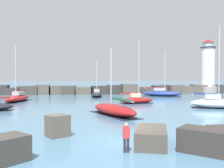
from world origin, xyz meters
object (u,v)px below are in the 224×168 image
at_px(sailboat_moored_1, 136,99).
at_px(sailboat_moored_4, 215,103).
at_px(sailboat_moored_6, 97,94).
at_px(lighthouse, 208,70).
at_px(sailboat_moored_5, 114,110).
at_px(sailboat_moored_0, 162,93).
at_px(person_on_rocks, 126,136).
at_px(sailboat_moored_3, 18,98).

relative_size(sailboat_moored_1, sailboat_moored_4, 0.93).
bearing_deg(sailboat_moored_6, lighthouse, 15.53).
bearing_deg(sailboat_moored_5, sailboat_moored_1, 66.49).
bearing_deg(sailboat_moored_4, sailboat_moored_1, 140.61).
xyz_separation_m(sailboat_moored_1, sailboat_moored_6, (-5.31, 14.22, -0.03)).
bearing_deg(sailboat_moored_4, lighthouse, 63.41).
bearing_deg(sailboat_moored_0, sailboat_moored_1, -122.08).
bearing_deg(lighthouse, sailboat_moored_4, -116.59).
distance_m(sailboat_moored_1, person_on_rocks, 25.94).
relative_size(sailboat_moored_3, sailboat_moored_4, 0.86).
relative_size(lighthouse, sailboat_moored_5, 1.66).
bearing_deg(sailboat_moored_0, sailboat_moored_6, 178.85).
bearing_deg(lighthouse, sailboat_moored_1, -136.83).
distance_m(sailboat_moored_3, person_on_rocks, 33.25).
relative_size(sailboat_moored_3, sailboat_moored_6, 1.23).
xyz_separation_m(sailboat_moored_3, sailboat_moored_5, (14.16, -17.09, -0.05)).
height_order(lighthouse, sailboat_moored_1, lighthouse).
xyz_separation_m(sailboat_moored_0, sailboat_moored_3, (-27.99, -8.55, -0.04)).
xyz_separation_m(sailboat_moored_0, sailboat_moored_4, (0.20, -21.28, 0.02)).
distance_m(sailboat_moored_0, sailboat_moored_5, 29.13).
distance_m(sailboat_moored_6, person_on_rocks, 39.42).
xyz_separation_m(sailboat_moored_1, sailboat_moored_3, (-19.24, 5.39, 0.03)).
xyz_separation_m(sailboat_moored_1, sailboat_moored_5, (-5.09, -11.70, -0.02)).
bearing_deg(lighthouse, sailboat_moored_6, -164.47).
distance_m(sailboat_moored_5, sailboat_moored_6, 25.92).
height_order(sailboat_moored_1, sailboat_moored_3, sailboat_moored_1).
relative_size(lighthouse, sailboat_moored_0, 1.43).
bearing_deg(lighthouse, person_on_rocks, -122.25).
xyz_separation_m(lighthouse, sailboat_moored_6, (-29.09, -8.09, -5.47)).
bearing_deg(sailboat_moored_6, sailboat_moored_0, -1.15).
height_order(sailboat_moored_3, person_on_rocks, sailboat_moored_3).
height_order(sailboat_moored_0, sailboat_moored_4, sailboat_moored_4).
height_order(sailboat_moored_4, person_on_rocks, sailboat_moored_4).
bearing_deg(sailboat_moored_3, lighthouse, 21.46).
height_order(lighthouse, sailboat_moored_6, lighthouse).
xyz_separation_m(lighthouse, sailboat_moored_0, (-15.04, -8.37, -5.37)).
height_order(sailboat_moored_0, sailboat_moored_5, sailboat_moored_0).
xyz_separation_m(lighthouse, sailboat_moored_4, (-14.84, -29.65, -5.34)).
distance_m(lighthouse, sailboat_moored_6, 30.69).
distance_m(sailboat_moored_4, person_on_rocks, 23.40).
distance_m(sailboat_moored_0, person_on_rocks, 41.88).
relative_size(sailboat_moored_0, person_on_rocks, 6.09).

